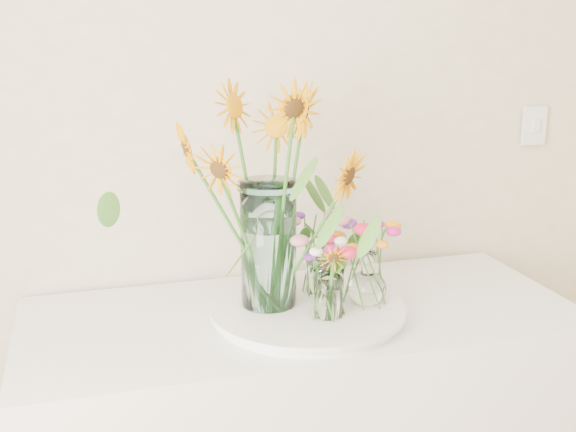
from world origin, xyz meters
The scene contains 9 objects.
tray centered at (-0.44, 1.89, 0.91)m, with size 0.46×0.46×0.03m, color white.
mason_jar centered at (-0.53, 1.93, 1.09)m, with size 0.14×0.14×0.32m, color #ADE1E5.
sunflower_bouquet centered at (-0.53, 1.93, 1.21)m, with size 0.69×0.69×0.57m, color orange, non-canonical shape.
small_vase_a centered at (-0.41, 1.82, 0.99)m, with size 0.07×0.07×0.12m, color white.
wildflower_posy_a centered at (-0.41, 1.82, 1.03)m, with size 0.20×0.20×0.21m, color orange, non-canonical shape.
small_vase_b centered at (-0.29, 1.87, 0.99)m, with size 0.10×0.10×0.14m, color white, non-canonical shape.
wildflower_posy_b centered at (-0.29, 1.87, 1.04)m, with size 0.22×0.22×0.23m, color orange, non-canonical shape.
small_vase_c centered at (-0.38, 1.98, 0.99)m, with size 0.07×0.07×0.13m, color white.
wildflower_posy_c centered at (-0.38, 1.98, 1.03)m, with size 0.20×0.20×0.22m, color orange, non-canonical shape.
Camera 1 is at (-0.95, 0.30, 1.61)m, focal length 45.00 mm.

